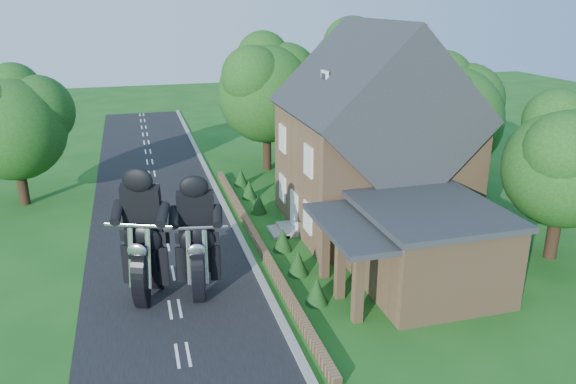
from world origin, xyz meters
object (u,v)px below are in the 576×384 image
object	(u,v)px
annex	(424,246)
motorcycle_lead	(200,277)
house	(372,142)
motorcycle_follow	(149,280)
garden_wall	(257,240)

from	to	relation	value
annex	motorcycle_lead	xyz separation A→B (m)	(-8.79, 1.74, -1.02)
house	motorcycle_follow	distance (m)	12.86
motorcycle_lead	garden_wall	bearing A→B (deg)	-118.42
house	annex	size ratio (longest dim) A/B	1.45
motorcycle_lead	annex	bearing A→B (deg)	178.78
house	motorcycle_lead	distance (m)	11.27
house	annex	world-z (taller)	house
motorcycle_follow	garden_wall	bearing A→B (deg)	-120.32
garden_wall	motorcycle_lead	bearing A→B (deg)	-128.38
garden_wall	motorcycle_lead	size ratio (longest dim) A/B	13.75
annex	garden_wall	bearing A→B (deg)	133.84
annex	motorcycle_follow	distance (m)	10.95
garden_wall	house	size ratio (longest dim) A/B	2.15
garden_wall	motorcycle_lead	distance (m)	5.21
house	motorcycle_lead	xyz separation A→B (m)	(-9.41, -5.06, -3.60)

